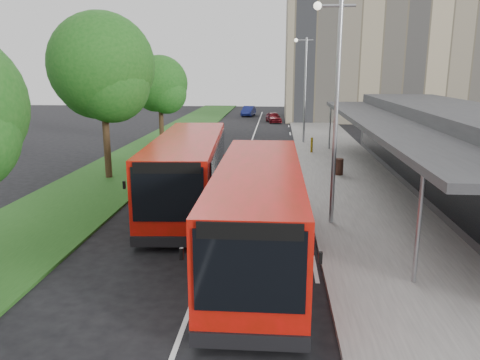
% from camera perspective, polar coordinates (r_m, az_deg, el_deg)
% --- Properties ---
extents(ground, '(120.00, 120.00, 0.00)m').
position_cam_1_polar(ground, '(16.39, -3.10, -7.50)').
color(ground, black).
rests_on(ground, ground).
extents(pavement, '(5.00, 80.00, 0.15)m').
position_cam_1_polar(pavement, '(35.85, 10.78, 3.91)').
color(pavement, slate).
rests_on(pavement, ground).
extents(grass_verge, '(5.00, 80.00, 0.10)m').
position_cam_1_polar(grass_verge, '(36.78, -9.84, 4.15)').
color(grass_verge, '#1E4C18').
rests_on(grass_verge, ground).
extents(lane_centre_line, '(0.12, 70.00, 0.01)m').
position_cam_1_polar(lane_centre_line, '(30.80, 0.58, 2.48)').
color(lane_centre_line, silver).
rests_on(lane_centre_line, ground).
extents(kerb_dashes, '(0.12, 56.00, 0.01)m').
position_cam_1_polar(kerb_dashes, '(34.68, 6.50, 3.63)').
color(kerb_dashes, silver).
rests_on(kerb_dashes, ground).
extents(office_block, '(22.00, 12.00, 18.00)m').
position_cam_1_polar(office_block, '(58.48, 16.97, 15.95)').
color(office_block, tan).
rests_on(office_block, ground).
extents(station_building, '(7.70, 26.00, 4.00)m').
position_cam_1_polar(station_building, '(25.06, 25.02, 3.42)').
color(station_building, '#2D2D30').
rests_on(station_building, ground).
extents(tree_mid, '(5.44, 5.44, 8.74)m').
position_cam_1_polar(tree_mid, '(25.87, -16.44, 12.44)').
color(tree_mid, black).
rests_on(tree_mid, ground).
extents(tree_far, '(4.33, 4.33, 6.89)m').
position_cam_1_polar(tree_far, '(37.37, -9.73, 11.08)').
color(tree_far, black).
rests_on(tree_far, ground).
extents(lamp_post_near, '(1.44, 0.28, 8.00)m').
position_cam_1_polar(lamp_post_near, '(17.32, 11.42, 9.42)').
color(lamp_post_near, gray).
rests_on(lamp_post_near, pavement).
extents(lamp_post_far, '(1.44, 0.28, 8.00)m').
position_cam_1_polar(lamp_post_far, '(37.24, 7.83, 11.56)').
color(lamp_post_far, gray).
rests_on(lamp_post_far, pavement).
extents(bus_main, '(2.87, 10.59, 2.99)m').
position_cam_1_polar(bus_main, '(14.45, 2.29, -3.96)').
color(bus_main, red).
rests_on(bus_main, ground).
extents(bus_second, '(3.43, 10.91, 3.05)m').
position_cam_1_polar(bus_second, '(20.14, -6.30, 1.06)').
color(bus_second, red).
rests_on(bus_second, ground).
extents(litter_bin, '(0.64, 0.64, 0.89)m').
position_cam_1_polar(litter_bin, '(26.31, 11.94, 1.61)').
color(litter_bin, '#371E16').
rests_on(litter_bin, pavement).
extents(bollard, '(0.17, 0.17, 1.03)m').
position_cam_1_polar(bollard, '(33.08, 8.73, 4.25)').
color(bollard, '#E8B20C').
rests_on(bollard, pavement).
extents(car_near, '(2.05, 3.58, 1.15)m').
position_cam_1_polar(car_near, '(52.72, 4.11, 7.64)').
color(car_near, '#5E0D14').
rests_on(car_near, ground).
extents(car_far, '(1.76, 3.88, 1.23)m').
position_cam_1_polar(car_far, '(60.01, 1.04, 8.41)').
color(car_far, navy).
rests_on(car_far, ground).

